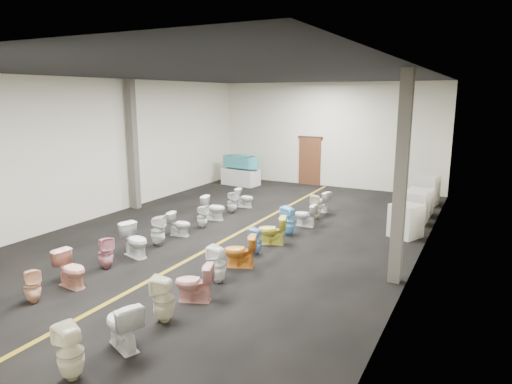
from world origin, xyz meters
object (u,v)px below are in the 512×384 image
toilet_right_5 (240,251)px  toilet_right_6 (256,241)px  toilet_right_7 (272,230)px  toilet_left_6 (180,224)px  display_table (241,177)px  toilet_left_4 (135,240)px  toilet_right_4 (218,264)px  toilet_left_1 (32,286)px  appliance_crate_c (420,202)px  toilet_left_8 (214,208)px  toilet_right_8 (289,221)px  toilet_right_9 (305,215)px  toilet_left_10 (245,198)px  appliance_crate_b (414,208)px  toilet_left_7 (202,217)px  toilet_right_0 (70,353)px  toilet_left_2 (71,269)px  toilet_right_10 (316,207)px  appliance_crate_d (427,190)px  toilet_right_3 (194,283)px  toilet_left_5 (158,231)px  bathtub (241,161)px  toilet_right_2 (164,299)px  toilet_left_9 (232,202)px  toilet_right_1 (122,324)px  toilet_right_11 (320,201)px  toilet_left_3 (106,253)px

toilet_right_5 → toilet_right_6: size_ratio=1.12×
toilet_right_5 → toilet_right_7: 1.86m
toilet_right_5 → toilet_left_6: bearing=-138.3°
display_table → toilet_left_4: 9.56m
toilet_right_4 → toilet_left_4: bearing=-98.1°
toilet_left_1 → toilet_right_4: size_ratio=0.85×
appliance_crate_c → toilet_left_8: (-5.84, -3.70, -0.05)m
toilet_right_8 → toilet_right_9: (0.08, 1.09, -0.07)m
toilet_left_10 → toilet_right_9: toilet_right_9 is taller
appliance_crate_b → toilet_left_7: (-5.64, -3.47, -0.16)m
toilet_right_0 → toilet_left_10: bearing=-151.2°
toilet_left_2 → toilet_right_10: size_ratio=0.96×
appliance_crate_c → toilet_right_9: size_ratio=1.24×
toilet_left_1 → appliance_crate_d: bearing=-1.9°
toilet_right_8 → toilet_right_10: toilet_right_8 is taller
toilet_right_3 → toilet_right_7: size_ratio=0.99×
appliance_crate_c → toilet_right_3: (-2.94, -8.95, -0.05)m
appliance_crate_b → toilet_right_5: bearing=-117.9°
toilet_left_7 → toilet_right_8: (2.63, 0.52, 0.08)m
toilet_left_5 → toilet_left_2: bearing=162.1°
bathtub → toilet_right_2: 12.69m
toilet_left_1 → toilet_left_2: size_ratio=0.90×
toilet_left_8 → toilet_right_7: size_ratio=1.00×
toilet_left_1 → toilet_left_4: size_ratio=0.83×
toilet_left_9 → toilet_right_10: toilet_right_10 is taller
toilet_right_3 → toilet_right_7: 3.86m
toilet_right_1 → toilet_right_11: bearing=-156.5°
appliance_crate_d → toilet_right_7: appliance_crate_d is taller
toilet_left_9 → toilet_right_1: 8.61m
toilet_right_8 → toilet_left_4: bearing=-24.3°
appliance_crate_b → toilet_right_3: appliance_crate_b is taller
toilet_left_8 → toilet_right_11: (2.70, 2.56, -0.02)m
toilet_left_6 → toilet_right_5: (2.74, -1.34, 0.05)m
display_table → toilet_right_4: bearing=-63.4°
toilet_left_8 → toilet_left_9: size_ratio=1.03×
toilet_left_1 → toilet_right_4: bearing=-23.7°
toilet_left_2 → toilet_left_3: bearing=12.5°
toilet_right_5 → toilet_right_8: 2.80m
toilet_left_2 → display_table: bearing=17.5°
toilet_left_4 → toilet_left_6: bearing=17.4°
toilet_right_7 → toilet_right_10: (0.15, 2.99, 0.02)m
appliance_crate_b → toilet_left_6: bearing=-142.6°
bathtub → toilet_left_1: bathtub is taller
toilet_left_7 → toilet_right_5: size_ratio=0.91×
toilet_right_5 → toilet_right_1: bearing=-21.6°
toilet_left_1 → toilet_right_2: 2.81m
toilet_left_1 → toilet_left_10: toilet_left_1 is taller
toilet_left_3 → toilet_right_3: size_ratio=1.00×
toilet_left_2 → toilet_right_6: (2.52, 3.57, -0.05)m
toilet_right_9 → toilet_right_2: bearing=-0.2°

